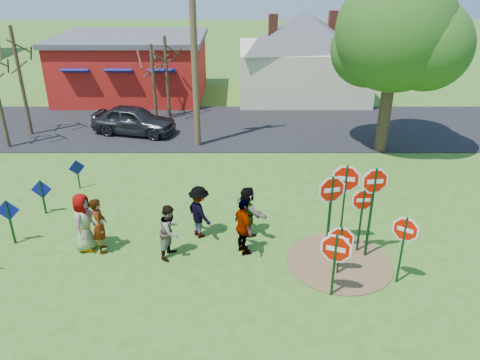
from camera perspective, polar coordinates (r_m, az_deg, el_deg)
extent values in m
plane|color=#37621C|center=(15.28, -5.65, -7.76)|extent=(120.00, 120.00, 0.00)
cube|color=black|center=(25.65, -3.35, 6.50)|extent=(120.00, 7.50, 0.04)
cylinder|color=brown|center=(14.68, 12.01, -9.72)|extent=(3.20, 3.20, 0.03)
cube|color=#A01B10|center=(32.17, -12.89, 13.13)|extent=(9.00, 7.00, 3.60)
cube|color=#4C4C51|center=(31.83, -13.24, 16.55)|extent=(9.40, 7.40, 0.30)
cube|color=navy|center=(29.33, -19.34, 12.40)|extent=(1.60, 0.78, 0.45)
cube|color=navy|center=(28.62, -14.50, 12.72)|extent=(1.60, 0.78, 0.45)
cube|color=navy|center=(28.12, -9.43, 12.95)|extent=(1.60, 0.78, 0.45)
cube|color=beige|center=(31.70, 7.46, 13.00)|extent=(8.00, 7.00, 3.20)
pyramid|color=#4C4C51|center=(31.11, 7.88, 19.84)|extent=(9.40, 9.40, 2.20)
cube|color=brown|center=(30.01, 4.04, 18.26)|extent=(0.55, 0.55, 1.40)
cube|color=brown|center=(32.49, 11.24, 18.42)|extent=(0.55, 0.55, 1.40)
cube|color=black|center=(12.85, 11.40, -10.20)|extent=(0.08, 0.09, 1.91)
cylinder|color=white|center=(12.55, 11.62, -8.20)|extent=(1.07, 0.42, 1.14)
cylinder|color=#C21101|center=(12.55, 11.62, -8.20)|extent=(0.93, 0.37, 0.98)
cube|color=white|center=(12.55, 11.62, -8.20)|extent=(0.47, 0.18, 0.14)
cube|color=black|center=(14.86, 12.48, -3.15)|extent=(0.08, 0.09, 2.75)
cylinder|color=white|center=(14.43, 12.83, 0.18)|extent=(1.12, 0.32, 1.16)
cylinder|color=#C21101|center=(14.43, 12.83, 0.18)|extent=(0.97, 0.28, 1.00)
cube|color=white|center=(14.43, 12.83, 0.18)|extent=(0.49, 0.14, 0.14)
cylinder|color=gold|center=(14.43, 12.83, 0.18)|extent=(1.12, 0.31, 1.16)
cube|color=black|center=(14.40, 15.61, -4.04)|extent=(0.07, 0.08, 2.96)
cylinder|color=white|center=(13.91, 16.13, -0.14)|extent=(1.07, 0.16, 1.08)
cylinder|color=#C21101|center=(13.91, 16.13, -0.14)|extent=(0.93, 0.14, 0.93)
cube|color=white|center=(13.91, 16.13, -0.14)|extent=(0.47, 0.07, 0.13)
cube|color=black|center=(14.76, 14.47, -4.88)|extent=(0.06, 0.07, 2.17)
cylinder|color=white|center=(14.41, 14.79, -2.35)|extent=(0.96, 0.10, 0.96)
cylinder|color=#C21101|center=(14.41, 14.79, -2.35)|extent=(0.82, 0.09, 0.83)
cube|color=white|center=(14.41, 14.79, -2.35)|extent=(0.42, 0.04, 0.12)
cylinder|color=gold|center=(14.41, 14.79, -2.35)|extent=(0.95, 0.09, 0.96)
cube|color=black|center=(13.78, 12.03, -8.46)|extent=(0.07, 0.08, 1.55)
cylinder|color=white|center=(13.57, 12.19, -7.05)|extent=(1.02, 0.22, 1.03)
cylinder|color=#C21101|center=(13.57, 12.19, -7.05)|extent=(0.88, 0.20, 0.89)
cube|color=white|center=(13.57, 12.19, -7.05)|extent=(0.45, 0.10, 0.13)
cube|color=black|center=(13.75, 19.10, -8.17)|extent=(0.08, 0.08, 2.09)
cylinder|color=white|center=(13.40, 19.52, -5.70)|extent=(0.82, 0.55, 0.98)
cylinder|color=#C21101|center=(13.40, 19.52, -5.70)|extent=(0.71, 0.48, 0.84)
cube|color=white|center=(13.40, 19.52, -5.70)|extent=(0.36, 0.24, 0.12)
cylinder|color=gold|center=(13.40, 19.52, -5.70)|extent=(0.82, 0.55, 0.98)
cube|color=black|center=(14.16, 10.81, -4.59)|extent=(0.08, 0.09, 2.71)
cylinder|color=white|center=(13.72, 11.13, -1.17)|extent=(1.09, 0.29, 1.12)
cylinder|color=#C21101|center=(13.72, 11.13, -1.17)|extent=(0.94, 0.26, 0.97)
cube|color=white|center=(13.72, 11.13, -1.17)|extent=(0.48, 0.13, 0.14)
cube|color=black|center=(16.52, -26.18, -4.66)|extent=(0.07, 0.08, 1.55)
cube|color=navy|center=(16.32, -26.47, -3.34)|extent=(0.71, 0.12, 0.72)
cube|color=black|center=(18.02, -22.89, -1.95)|extent=(0.06, 0.07, 1.30)
cube|color=navy|center=(17.89, -23.05, -1.06)|extent=(0.72, 0.07, 0.72)
cube|color=black|center=(19.52, -19.16, 0.63)|extent=(0.07, 0.08, 1.21)
cube|color=navy|center=(19.40, -19.28, 1.44)|extent=(0.55, 0.35, 0.64)
imported|color=#3F4B7D|center=(15.27, -18.55, -4.91)|extent=(0.72, 1.01, 1.91)
imported|color=#2D7978|center=(15.04, -16.75, -5.32)|extent=(0.62, 0.77, 1.83)
imported|color=brown|center=(14.37, -8.49, -6.17)|extent=(0.91, 1.02, 1.74)
imported|color=#2F2F34|center=(15.22, -4.97, -3.91)|extent=(1.22, 1.33, 1.79)
imported|color=#4F3762|center=(14.30, 0.42, -5.78)|extent=(0.85, 1.17, 1.84)
imported|color=#1F5326|center=(15.31, 0.92, -3.79)|extent=(1.29, 1.61, 1.71)
imported|color=#2F2F35|center=(24.92, -12.82, 7.16)|extent=(4.59, 2.72, 1.47)
cylinder|color=#4C3823|center=(21.82, -5.65, 16.37)|extent=(0.31, 0.31, 9.86)
cylinder|color=#382819|center=(22.69, 17.34, 8.60)|extent=(0.56, 0.56, 4.38)
sphere|color=#224412|center=(22.03, 18.49, 16.78)|extent=(5.18, 5.18, 5.18)
sphere|color=#224412|center=(21.94, 21.83, 14.94)|extent=(3.78, 3.78, 3.78)
sphere|color=#224412|center=(22.67, 15.35, 15.07)|extent=(3.39, 3.39, 3.39)
cylinder|color=#382819|center=(27.04, -8.88, 12.21)|extent=(0.18, 0.18, 4.54)
cylinder|color=#382819|center=(26.03, -25.09, 10.69)|extent=(0.18, 0.18, 5.47)
cylinder|color=#382819|center=(26.38, -10.46, 11.42)|extent=(0.18, 0.18, 4.24)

